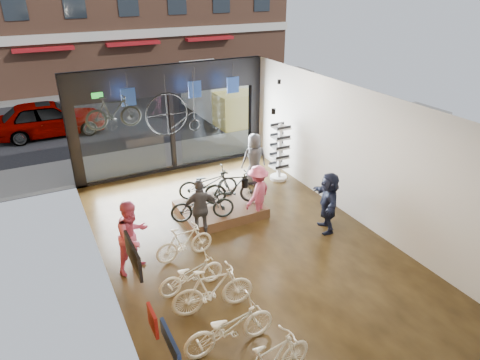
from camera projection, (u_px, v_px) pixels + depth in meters
ground_plane at (252, 253)px, 11.03m from camera, size 7.00×12.00×0.04m
ceiling at (254, 108)px, 9.37m from camera, size 7.00×12.00×0.04m
wall_left at (102, 221)px, 8.75m from camera, size 0.04×12.00×3.80m
wall_right at (366, 160)px, 11.65m from camera, size 0.04×12.00×3.80m
storefront at (171, 119)px, 15.02m from camera, size 7.00×0.26×3.80m
exit_sign at (97, 95)px, 13.45m from camera, size 0.35×0.06×0.18m
street_road at (120, 108)px, 23.08m from camera, size 30.00×18.00×0.02m
sidewalk_near at (165, 156)px, 16.78m from camera, size 30.00×2.40×0.12m
sidewalk_far at (105, 91)px, 26.26m from camera, size 30.00×2.00×0.12m
street_car at (48, 118)px, 18.80m from camera, size 4.69×1.89×1.60m
box_truck at (221, 94)px, 21.08m from camera, size 2.00×5.99×2.36m
floor_bike_2 at (229, 327)px, 8.02m from camera, size 1.84×0.66×0.96m
floor_bike_3 at (213, 290)px, 8.90m from camera, size 1.82×0.73×1.06m
floor_bike_4 at (191, 274)px, 9.56m from camera, size 1.60×0.67×0.82m
floor_bike_5 at (184, 242)px, 10.62m from camera, size 1.53×0.51×0.91m
display_platform at (220, 209)px, 12.76m from camera, size 2.40×1.80×0.30m
display_bike_left at (202, 205)px, 11.73m from camera, size 1.86×0.99×0.93m
display_bike_mid at (233, 188)px, 12.55m from camera, size 1.81×1.01×1.05m
display_bike_right at (208, 183)px, 12.93m from camera, size 1.89×0.99×0.94m
customer_1 at (133, 236)px, 10.02m from camera, size 1.12×1.04×1.84m
customer_2 at (201, 209)px, 11.38m from camera, size 1.04×0.59×1.68m
customer_3 at (258, 193)px, 12.24m from camera, size 1.23×1.07×1.65m
customer_4 at (254, 159)px, 14.34m from camera, size 0.95×0.69×1.78m
customer_5 at (328, 202)px, 11.65m from camera, size 1.10×1.68×1.74m
sunglasses_rack at (279, 152)px, 14.60m from camera, size 0.61×0.50×2.01m
penny_farthing at (176, 115)px, 13.43m from camera, size 1.71×0.06×1.37m
hung_bike at (113, 112)px, 12.20m from camera, size 1.60×0.50×0.95m
jersey_left at (128, 97)px, 13.24m from camera, size 0.45×0.03×0.55m
jersey_mid at (195, 89)px, 14.14m from camera, size 0.45×0.03×0.55m
jersey_right at (233, 85)px, 14.72m from camera, size 0.45×0.03×0.55m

